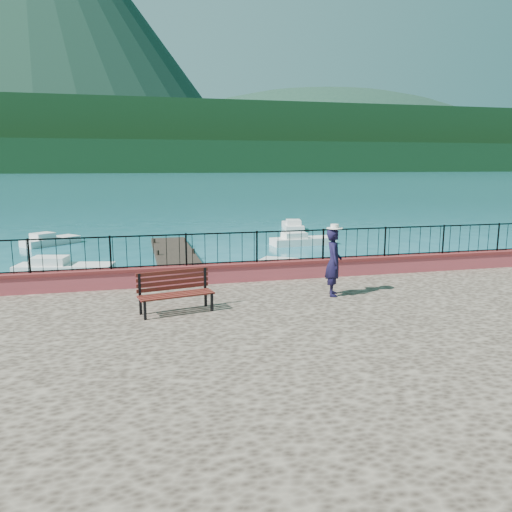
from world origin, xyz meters
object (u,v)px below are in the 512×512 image
park_bench (176,300)px  boat_1 (293,269)px  boat_0 (64,265)px  boat_5 (293,224)px  person (334,262)px  boat_2 (303,238)px  boat_3 (51,238)px

park_bench → boat_1: 9.79m
boat_0 → boat_5: bearing=52.7°
boat_0 → boat_1: bearing=-5.7°
person → boat_5: (6.26, 22.83, -1.74)m
boat_2 → boat_5: 7.29m
person → boat_5: size_ratio=0.48×
boat_1 → boat_3: same height
boat_3 → boat_2: bearing=-54.1°
boat_1 → boat_2: 9.07m
boat_1 → boat_3: (-11.50, 12.05, 0.00)m
park_bench → boat_0: size_ratio=0.45×
boat_0 → boat_2: bearing=34.5°
park_bench → boat_2: park_bench is taller
boat_2 → boat_3: bearing=162.0°
boat_1 → boat_5: same height
park_bench → boat_2: size_ratio=0.49×
boat_1 → boat_5: size_ratio=1.10×
boat_2 → boat_3: (-14.87, 3.63, 0.00)m
park_bench → person: 4.48m
boat_0 → person: bearing=-38.8°
boat_2 → boat_5: same height
park_bench → boat_0: (-4.00, 11.11, -1.10)m
boat_1 → boat_0: bearing=-163.4°
boat_0 → boat_5: size_ratio=1.07×
person → boat_0: 13.55m
boat_0 → boat_5: (14.65, 12.33, 0.00)m
person → boat_2: (4.62, 15.73, -1.74)m
boat_0 → boat_2: (13.01, 5.23, 0.00)m
person → park_bench: bearing=114.7°
person → boat_1: bearing=7.1°
boat_0 → boat_3: 9.06m
person → boat_3: bearing=44.7°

